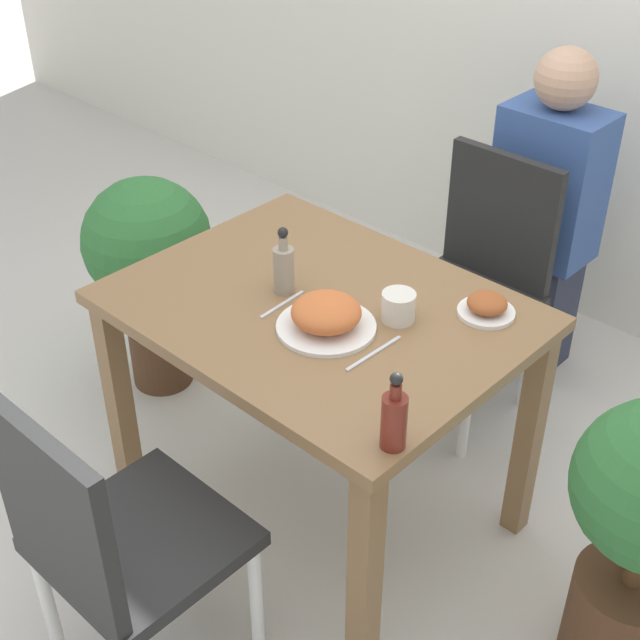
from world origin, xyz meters
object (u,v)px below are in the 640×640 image
at_px(side_plate, 487,306).
at_px(sauce_bottle, 394,419).
at_px(food_plate, 326,316).
at_px(chair_far, 476,276).
at_px(person_figure, 544,218).
at_px(drink_cup, 398,307).
at_px(chair_near, 110,539).
at_px(potted_plant_left, 149,255).
at_px(condiment_bottle, 284,267).

xyz_separation_m(side_plate, sauce_bottle, (0.14, -0.54, 0.05)).
bearing_deg(food_plate, chair_far, 96.48).
distance_m(chair_far, person_figure, 0.37).
xyz_separation_m(drink_cup, person_figure, (-0.17, 1.02, -0.21)).
relative_size(chair_near, side_plate, 6.00).
xyz_separation_m(food_plate, side_plate, (0.25, 0.33, -0.01)).
relative_size(chair_near, chair_far, 1.00).
bearing_deg(potted_plant_left, drink_cup, 0.19).
height_order(chair_far, food_plate, chair_far).
bearing_deg(chair_far, side_plate, -55.14).
distance_m(condiment_bottle, person_figure, 1.16).
height_order(potted_plant_left, person_figure, person_figure).
height_order(drink_cup, sauce_bottle, sauce_bottle).
relative_size(chair_far, potted_plant_left, 1.12).
bearing_deg(sauce_bottle, potted_plant_left, 164.57).
bearing_deg(person_figure, potted_plant_left, -130.46).
bearing_deg(drink_cup, side_plate, 48.87).
xyz_separation_m(condiment_bottle, person_figure, (0.13, 1.12, -0.24)).
height_order(side_plate, drink_cup, drink_cup).
bearing_deg(potted_plant_left, chair_near, -41.87).
bearing_deg(condiment_bottle, drink_cup, 18.51).
bearing_deg(condiment_bottle, person_figure, 83.41).
bearing_deg(food_plate, drink_cup, 56.29).
height_order(side_plate, condiment_bottle, condiment_bottle).
height_order(food_plate, sauce_bottle, sauce_bottle).
distance_m(chair_far, sauce_bottle, 1.19).
bearing_deg(food_plate, sauce_bottle, -29.15).
xyz_separation_m(chair_far, sauce_bottle, (0.48, -1.04, 0.32)).
bearing_deg(side_plate, person_figure, 110.75).
xyz_separation_m(chair_near, chair_far, (-0.06, 1.49, 0.00)).
bearing_deg(side_plate, condiment_bottle, -148.94).
xyz_separation_m(chair_near, potted_plant_left, (-0.91, 0.81, 0.02)).
relative_size(chair_near, food_plate, 3.54).
relative_size(food_plate, sauce_bottle, 1.32).
distance_m(sauce_bottle, person_figure, 1.49).
height_order(chair_far, person_figure, person_figure).
xyz_separation_m(chair_far, drink_cup, (0.20, -0.67, 0.29)).
xyz_separation_m(chair_far, food_plate, (0.09, -0.82, 0.29)).
distance_m(food_plate, drink_cup, 0.19).
height_order(side_plate, potted_plant_left, side_plate).
xyz_separation_m(condiment_bottle, potted_plant_left, (-0.75, 0.10, -0.30)).
height_order(food_plate, potted_plant_left, food_plate).
distance_m(chair_near, person_figure, 1.84).
bearing_deg(sauce_bottle, chair_near, -133.94).
xyz_separation_m(chair_far, condiment_bottle, (-0.11, -0.77, 0.32)).
bearing_deg(potted_plant_left, condiment_bottle, -7.48).
relative_size(drink_cup, condiment_bottle, 0.46).
relative_size(chair_near, sauce_bottle, 4.67).
relative_size(chair_near, drink_cup, 10.25).
bearing_deg(chair_near, person_figure, -88.99).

